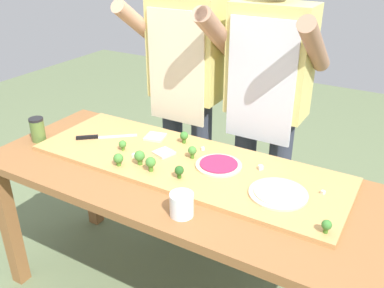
{
  "coord_description": "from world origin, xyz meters",
  "views": [
    {
      "loc": [
        0.85,
        -1.35,
        1.72
      ],
      "look_at": [
        0.01,
        0.09,
        0.89
      ],
      "focal_mm": 39.1,
      "sensor_mm": 36.0,
      "label": 1
    }
  ],
  "objects_px": {
    "cheese_crumble_d": "(261,167)",
    "broccoli_floret_back_left": "(327,225)",
    "pizza_slice_center": "(155,137)",
    "cook_left": "(186,81)",
    "broccoli_floret_back_mid": "(151,163)",
    "cheese_crumble_b": "(203,149)",
    "broccoli_floret_back_right": "(123,144)",
    "broccoli_floret_front_mid": "(118,159)",
    "prep_table": "(179,194)",
    "broccoli_floret_front_left": "(179,171)",
    "chefs_knife": "(98,137)",
    "broccoli_floret_front_right": "(184,136)",
    "sauce_jar": "(38,130)",
    "broccoli_floret_center_right": "(140,156)",
    "cheese_crumble_c": "(134,156)",
    "flour_cup": "(182,206)",
    "broccoli_floret_center_left": "(192,151)",
    "cheese_crumble_a": "(323,192)",
    "pizza_whole_beet_magenta": "(219,165)",
    "pizza_slice_far_right": "(164,153)",
    "cook_right": "(267,95)",
    "pizza_whole_cheese_artichoke": "(278,193)"
  },
  "relations": [
    {
      "from": "cheese_crumble_d",
      "to": "broccoli_floret_back_left",
      "type": "bearing_deg",
      "value": -39.71
    },
    {
      "from": "pizza_slice_center",
      "to": "cook_left",
      "type": "relative_size",
      "value": 0.06
    },
    {
      "from": "broccoli_floret_back_mid",
      "to": "cheese_crumble_b",
      "type": "distance_m",
      "value": 0.31
    },
    {
      "from": "broccoli_floret_back_mid",
      "to": "cheese_crumble_d",
      "type": "xyz_separation_m",
      "value": [
        0.41,
        0.26,
        -0.03
      ]
    },
    {
      "from": "broccoli_floret_back_right",
      "to": "broccoli_floret_front_mid",
      "type": "height_order",
      "value": "broccoli_floret_front_mid"
    },
    {
      "from": "prep_table",
      "to": "broccoli_floret_front_left",
      "type": "distance_m",
      "value": 0.17
    },
    {
      "from": "chefs_knife",
      "to": "broccoli_floret_front_left",
      "type": "height_order",
      "value": "broccoli_floret_front_left"
    },
    {
      "from": "broccoli_floret_front_right",
      "to": "cook_left",
      "type": "xyz_separation_m",
      "value": [
        -0.18,
        0.32,
        0.17
      ]
    },
    {
      "from": "broccoli_floret_back_mid",
      "to": "sauce_jar",
      "type": "relative_size",
      "value": 0.54
    },
    {
      "from": "broccoli_floret_center_right",
      "to": "sauce_jar",
      "type": "xyz_separation_m",
      "value": [
        -0.62,
        -0.03,
        0.0
      ]
    },
    {
      "from": "broccoli_floret_front_left",
      "to": "cheese_crumble_c",
      "type": "xyz_separation_m",
      "value": [
        -0.28,
        0.05,
        -0.03
      ]
    },
    {
      "from": "broccoli_floret_back_left",
      "to": "flour_cup",
      "type": "height_order",
      "value": "flour_cup"
    },
    {
      "from": "broccoli_floret_center_left",
      "to": "cheese_crumble_a",
      "type": "height_order",
      "value": "broccoli_floret_center_left"
    },
    {
      "from": "broccoli_floret_center_right",
      "to": "broccoli_floret_front_left",
      "type": "bearing_deg",
      "value": -3.19
    },
    {
      "from": "chefs_knife",
      "to": "broccoli_floret_back_mid",
      "type": "height_order",
      "value": "broccoli_floret_back_mid"
    },
    {
      "from": "broccoli_floret_center_right",
      "to": "broccoli_floret_front_left",
      "type": "relative_size",
      "value": 1.18
    },
    {
      "from": "pizza_whole_beet_magenta",
      "to": "cheese_crumble_d",
      "type": "relative_size",
      "value": 10.76
    },
    {
      "from": "pizza_slice_center",
      "to": "broccoli_floret_front_right",
      "type": "xyz_separation_m",
      "value": [
        0.16,
        0.02,
        0.03
      ]
    },
    {
      "from": "pizza_whole_beet_magenta",
      "to": "pizza_slice_center",
      "type": "relative_size",
      "value": 2.21
    },
    {
      "from": "pizza_whole_beet_magenta",
      "to": "cook_left",
      "type": "distance_m",
      "value": 0.66
    },
    {
      "from": "pizza_slice_far_right",
      "to": "cheese_crumble_b",
      "type": "distance_m",
      "value": 0.19
    },
    {
      "from": "prep_table",
      "to": "broccoli_floret_back_mid",
      "type": "height_order",
      "value": "broccoli_floret_back_mid"
    },
    {
      "from": "broccoli_floret_center_right",
      "to": "cook_right",
      "type": "xyz_separation_m",
      "value": [
        0.35,
        0.61,
        0.16
      ]
    },
    {
      "from": "broccoli_floret_center_right",
      "to": "cook_right",
      "type": "height_order",
      "value": "cook_right"
    },
    {
      "from": "pizza_slice_far_right",
      "to": "broccoli_floret_back_mid",
      "type": "distance_m",
      "value": 0.17
    },
    {
      "from": "broccoli_floret_back_left",
      "to": "flour_cup",
      "type": "relative_size",
      "value": 0.56
    },
    {
      "from": "broccoli_floret_front_left",
      "to": "cheese_crumble_c",
      "type": "relative_size",
      "value": 3.0
    },
    {
      "from": "pizza_slice_center",
      "to": "broccoli_floret_back_right",
      "type": "relative_size",
      "value": 1.88
    },
    {
      "from": "sauce_jar",
      "to": "flour_cup",
      "type": "bearing_deg",
      "value": -10.4
    },
    {
      "from": "chefs_knife",
      "to": "pizza_slice_center",
      "type": "xyz_separation_m",
      "value": [
        0.25,
        0.15,
        0.0
      ]
    },
    {
      "from": "broccoli_floret_front_left",
      "to": "sauce_jar",
      "type": "distance_m",
      "value": 0.84
    },
    {
      "from": "pizza_whole_beet_magenta",
      "to": "cook_left",
      "type": "height_order",
      "value": "cook_left"
    },
    {
      "from": "broccoli_floret_center_right",
      "to": "sauce_jar",
      "type": "relative_size",
      "value": 0.55
    },
    {
      "from": "broccoli_floret_center_left",
      "to": "sauce_jar",
      "type": "bearing_deg",
      "value": -165.72
    },
    {
      "from": "prep_table",
      "to": "pizza_slice_far_right",
      "type": "bearing_deg",
      "value": 145.68
    },
    {
      "from": "prep_table",
      "to": "pizza_slice_center",
      "type": "height_order",
      "value": "pizza_slice_center"
    },
    {
      "from": "chefs_knife",
      "to": "cheese_crumble_a",
      "type": "xyz_separation_m",
      "value": [
        1.13,
        0.06,
        0.0
      ]
    },
    {
      "from": "cheese_crumble_b",
      "to": "prep_table",
      "type": "bearing_deg",
      "value": -88.37
    },
    {
      "from": "prep_table",
      "to": "broccoli_floret_front_mid",
      "type": "distance_m",
      "value": 0.32
    },
    {
      "from": "pizza_slice_far_right",
      "to": "broccoli_floret_center_right",
      "type": "height_order",
      "value": "broccoli_floret_center_right"
    },
    {
      "from": "flour_cup",
      "to": "broccoli_floret_back_right",
      "type": "bearing_deg",
      "value": 150.75
    },
    {
      "from": "prep_table",
      "to": "sauce_jar",
      "type": "bearing_deg",
      "value": -174.97
    },
    {
      "from": "chefs_knife",
      "to": "broccoli_floret_center_left",
      "type": "relative_size",
      "value": 4.1
    },
    {
      "from": "broccoli_floret_back_left",
      "to": "pizza_slice_center",
      "type": "bearing_deg",
      "value": 160.7
    },
    {
      "from": "broccoli_floret_back_left",
      "to": "broccoli_floret_back_right",
      "type": "xyz_separation_m",
      "value": [
        -1.01,
        0.14,
        -0.0
      ]
    },
    {
      "from": "prep_table",
      "to": "cheese_crumble_a",
      "type": "xyz_separation_m",
      "value": [
        0.6,
        0.13,
        0.13
      ]
    },
    {
      "from": "broccoli_floret_front_left",
      "to": "cheese_crumble_a",
      "type": "relative_size",
      "value": 4.0
    },
    {
      "from": "pizza_whole_cheese_artichoke",
      "to": "cheese_crumble_d",
      "type": "bearing_deg",
      "value": 131.48
    },
    {
      "from": "pizza_slice_far_right",
      "to": "sauce_jar",
      "type": "relative_size",
      "value": 0.67
    },
    {
      "from": "broccoli_floret_back_right",
      "to": "cook_left",
      "type": "distance_m",
      "value": 0.57
    }
  ]
}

